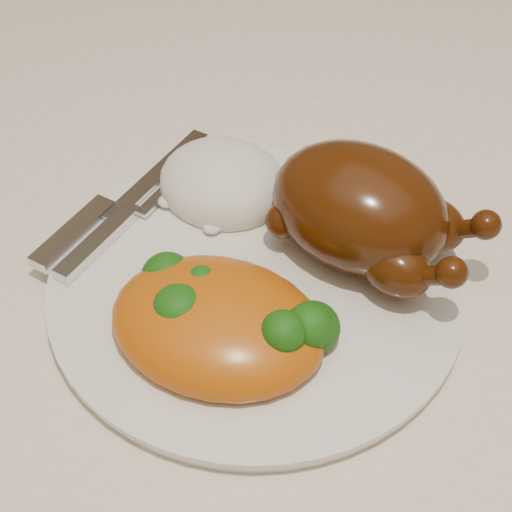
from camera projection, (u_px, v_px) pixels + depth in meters
The scene contains 7 objects.
dining_table at pixel (471, 375), 0.60m from camera, with size 1.60×0.90×0.76m.
tablecloth at pixel (492, 320), 0.54m from camera, with size 1.73×1.03×0.18m.
dinner_plate at pixel (256, 281), 0.52m from camera, with size 0.30×0.30×0.01m, color white.
roast_chicken at pixel (363, 210), 0.51m from camera, with size 0.16×0.11×0.09m.
rice_mound at pixel (223, 183), 0.57m from camera, with size 0.11×0.10×0.06m.
mac_and_cheese at pixel (228, 324), 0.47m from camera, with size 0.17×0.15×0.06m.
cutlery at pixel (113, 217), 0.55m from camera, with size 0.05×0.20×0.01m.
Camera 1 is at (0.07, -0.38, 1.16)m, focal length 50.00 mm.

